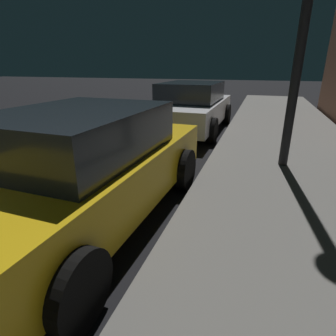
{
  "coord_description": "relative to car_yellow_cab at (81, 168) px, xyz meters",
  "views": [
    {
      "loc": [
        4.89,
        -0.5,
        1.91
      ],
      "look_at": [
        4.07,
        1.96,
        0.94
      ],
      "focal_mm": 29.49,
      "sensor_mm": 36.0,
      "label": 1
    }
  ],
  "objects": [
    {
      "name": "car_yellow_cab",
      "position": [
        0.0,
        0.0,
        0.0
      ],
      "size": [
        2.19,
        4.42,
        1.43
      ],
      "color": "gold",
      "rests_on": "ground"
    },
    {
      "name": "car_white",
      "position": [
        -0.0,
        5.65,
        0.01
      ],
      "size": [
        2.12,
        4.38,
        1.43
      ],
      "color": "silver",
      "rests_on": "ground"
    }
  ]
}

